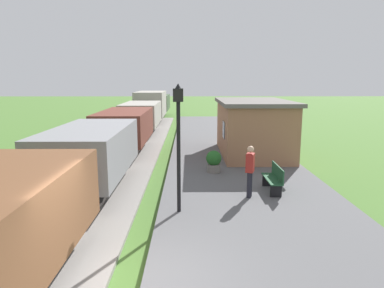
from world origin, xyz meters
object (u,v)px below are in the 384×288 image
(person_waiting, at_px, (250,169))
(lamp_post_near, at_px, (178,125))
(freight_train, at_px, (135,120))
(bench_down_platform, at_px, (234,132))
(potted_planter, at_px, (214,161))
(station_hut, at_px, (253,127))
(bench_near_hut, at_px, (274,178))

(person_waiting, distance_m, lamp_post_near, 3.05)
(freight_train, bearing_deg, lamp_post_near, -75.96)
(bench_down_platform, height_order, potted_planter, potted_planter)
(freight_train, height_order, station_hut, station_hut)
(station_hut, relative_size, potted_planter, 6.33)
(station_hut, bearing_deg, freight_train, 143.70)
(station_hut, xyz_separation_m, person_waiting, (-1.31, -6.65, -0.47))
(bench_near_hut, xyz_separation_m, lamp_post_near, (-3.22, -1.81, 2.08))
(freight_train, height_order, lamp_post_near, lamp_post_near)
(freight_train, xyz_separation_m, bench_down_platform, (6.44, -0.33, -0.73))
(potted_planter, bearing_deg, bench_down_platform, 77.03)
(potted_planter, bearing_deg, lamp_post_near, -107.03)
(freight_train, distance_m, potted_planter, 9.71)
(freight_train, height_order, bench_down_platform, freight_train)
(bench_down_platform, bearing_deg, bench_near_hut, -90.00)
(bench_down_platform, bearing_deg, person_waiting, -94.77)
(potted_planter, bearing_deg, person_waiting, -72.89)
(lamp_post_near, bearing_deg, bench_near_hut, 29.40)
(freight_train, height_order, person_waiting, freight_train)
(person_waiting, height_order, potted_planter, person_waiting)
(station_hut, relative_size, person_waiting, 3.39)
(station_hut, height_order, bench_down_platform, station_hut)
(person_waiting, bearing_deg, bench_near_hut, -129.35)
(person_waiting, relative_size, lamp_post_near, 0.46)
(bench_near_hut, relative_size, lamp_post_near, 0.41)
(bench_near_hut, distance_m, person_waiting, 1.20)
(bench_near_hut, bearing_deg, potted_planter, 127.05)
(person_waiting, xyz_separation_m, lamp_post_near, (-2.27, -1.23, 1.62))
(station_hut, bearing_deg, bench_down_platform, 94.45)
(person_waiting, bearing_deg, potted_planter, -53.79)
(bench_near_hut, bearing_deg, lamp_post_near, -150.60)
(lamp_post_near, bearing_deg, freight_train, 104.04)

